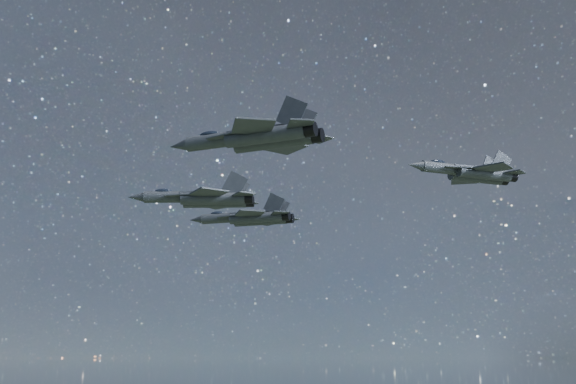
{
  "coord_description": "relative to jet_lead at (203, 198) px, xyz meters",
  "views": [
    {
      "loc": [
        -1.83,
        -85.09,
        130.55
      ],
      "look_at": [
        1.0,
        1.86,
        152.07
      ],
      "focal_mm": 42.0,
      "sensor_mm": 36.0,
      "label": 1
    }
  ],
  "objects": [
    {
      "name": "jet_left",
      "position": [
        5.74,
        18.03,
        1.14
      ],
      "size": [
        18.21,
        12.2,
        4.61
      ],
      "rotation": [
        0.0,
        0.0,
        -0.33
      ],
      "color": "#2D3339"
    },
    {
      "name": "jet_slot",
      "position": [
        35.71,
        -1.2,
        3.5
      ],
      "size": [
        16.7,
        11.21,
        4.22
      ],
      "rotation": [
        0.0,
        0.0,
        0.32
      ],
      "color": "#2D3339"
    },
    {
      "name": "jet_lead",
      "position": [
        0.0,
        0.0,
        0.0
      ],
      "size": [
        17.58,
        12.42,
        4.45
      ],
      "rotation": [
        0.0,
        0.0,
        -0.06
      ],
      "color": "#2D3339"
    },
    {
      "name": "jet_right",
      "position": [
        7.26,
        -17.53,
        2.69
      ],
      "size": [
        18.71,
        12.27,
        4.81
      ],
      "rotation": [
        0.0,
        0.0,
        -0.42
      ],
      "color": "#2D3339"
    }
  ]
}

